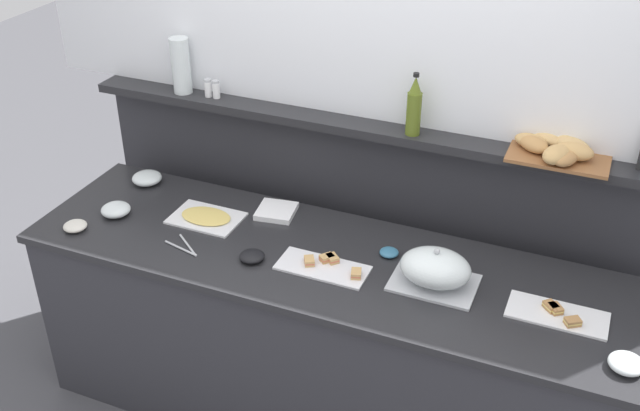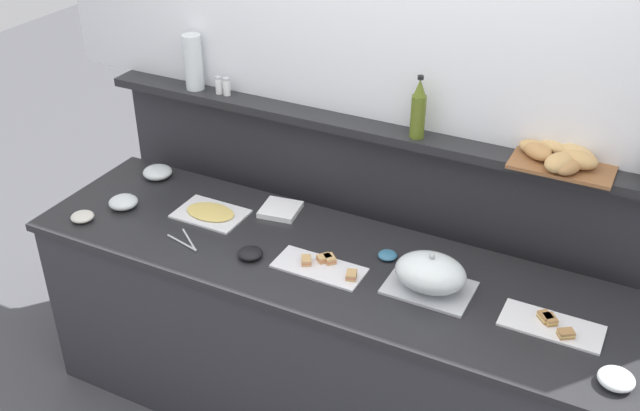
{
  "view_description": "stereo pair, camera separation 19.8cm",
  "coord_description": "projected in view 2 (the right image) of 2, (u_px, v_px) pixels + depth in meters",
  "views": [
    {
      "loc": [
        0.96,
        -2.4,
        2.73
      ],
      "look_at": [
        -0.09,
        0.1,
        1.11
      ],
      "focal_mm": 42.18,
      "sensor_mm": 36.0,
      "label": 1
    },
    {
      "loc": [
        1.14,
        -2.32,
        2.73
      ],
      "look_at": [
        -0.09,
        0.1,
        1.11
      ],
      "focal_mm": 42.18,
      "sensor_mm": 36.0,
      "label": 2
    }
  ],
  "objects": [
    {
      "name": "ground_plane",
      "position": [
        377.0,
        342.0,
        4.08
      ],
      "size": [
        12.0,
        12.0,
        0.0
      ],
      "primitive_type": "plane",
      "color": "#4C4C51"
    },
    {
      "name": "buffet_counter",
      "position": [
        329.0,
        343.0,
        3.38
      ],
      "size": [
        2.69,
        0.75,
        0.92
      ],
      "color": "#2D2D33",
      "rests_on": "ground_plane"
    },
    {
      "name": "back_ledge_unit",
      "position": [
        379.0,
        239.0,
        3.68
      ],
      "size": [
        2.83,
        0.22,
        1.34
      ],
      "color": "#2D2D33",
      "rests_on": "ground_plane"
    },
    {
      "name": "sandwich_platter_front",
      "position": [
        321.0,
        267.0,
        3.09
      ],
      "size": [
        0.38,
        0.17,
        0.04
      ],
      "color": "silver",
      "rests_on": "buffet_counter"
    },
    {
      "name": "sandwich_platter_side",
      "position": [
        552.0,
        325.0,
        2.77
      ],
      "size": [
        0.37,
        0.17,
        0.04
      ],
      "color": "white",
      "rests_on": "buffet_counter"
    },
    {
      "name": "cold_cuts_platter",
      "position": [
        211.0,
        213.0,
        3.45
      ],
      "size": [
        0.32,
        0.22,
        0.02
      ],
      "color": "white",
      "rests_on": "buffet_counter"
    },
    {
      "name": "serving_cloche",
      "position": [
        431.0,
        274.0,
        2.94
      ],
      "size": [
        0.34,
        0.24,
        0.17
      ],
      "color": "#B7BABF",
      "rests_on": "buffet_counter"
    },
    {
      "name": "glass_bowl_large",
      "position": [
        158.0,
        173.0,
        3.75
      ],
      "size": [
        0.15,
        0.15,
        0.06
      ],
      "color": "silver",
      "rests_on": "buffet_counter"
    },
    {
      "name": "glass_bowl_medium",
      "position": [
        616.0,
        379.0,
        2.51
      ],
      "size": [
        0.12,
        0.12,
        0.05
      ],
      "color": "silver",
      "rests_on": "buffet_counter"
    },
    {
      "name": "glass_bowl_small",
      "position": [
        123.0,
        203.0,
        3.5
      ],
      "size": [
        0.14,
        0.14,
        0.05
      ],
      "color": "silver",
      "rests_on": "buffet_counter"
    },
    {
      "name": "condiment_bowl_cream",
      "position": [
        250.0,
        253.0,
        3.15
      ],
      "size": [
        0.11,
        0.11,
        0.04
      ],
      "primitive_type": "ellipsoid",
      "color": "black",
      "rests_on": "buffet_counter"
    },
    {
      "name": "condiment_bowl_teal",
      "position": [
        82.0,
        217.0,
        3.41
      ],
      "size": [
        0.1,
        0.1,
        0.04
      ],
      "primitive_type": "ellipsoid",
      "color": "silver",
      "rests_on": "buffet_counter"
    },
    {
      "name": "condiment_bowl_dark",
      "position": [
        388.0,
        255.0,
        3.15
      ],
      "size": [
        0.08,
        0.08,
        0.03
      ],
      "primitive_type": "ellipsoid",
      "color": "teal",
      "rests_on": "buffet_counter"
    },
    {
      "name": "serving_tongs",
      "position": [
        186.0,
        242.0,
        3.25
      ],
      "size": [
        0.18,
        0.12,
        0.01
      ],
      "color": "#B7BABF",
      "rests_on": "buffet_counter"
    },
    {
      "name": "napkin_stack",
      "position": [
        280.0,
        210.0,
        3.47
      ],
      "size": [
        0.19,
        0.19,
        0.03
      ],
      "primitive_type": "cube",
      "rotation": [
        0.0,
        0.0,
        0.15
      ],
      "color": "white",
      "rests_on": "buffet_counter"
    },
    {
      "name": "olive_oil_bottle",
      "position": [
        418.0,
        110.0,
        3.14
      ],
      "size": [
        0.06,
        0.06,
        0.28
      ],
      "color": "#56661E",
      "rests_on": "back_ledge_unit"
    },
    {
      "name": "salt_shaker",
      "position": [
        219.0,
        85.0,
        3.6
      ],
      "size": [
        0.03,
        0.03,
        0.09
      ],
      "color": "white",
      "rests_on": "back_ledge_unit"
    },
    {
      "name": "pepper_shaker",
      "position": [
        227.0,
        87.0,
        3.58
      ],
      "size": [
        0.03,
        0.03,
        0.09
      ],
      "color": "white",
      "rests_on": "back_ledge_unit"
    },
    {
      "name": "bread_basket",
      "position": [
        561.0,
        157.0,
        2.96
      ],
      "size": [
        0.4,
        0.31,
        0.08
      ],
      "color": "brown",
      "rests_on": "back_ledge_unit"
    },
    {
      "name": "water_carafe",
      "position": [
        193.0,
        62.0,
        3.6
      ],
      "size": [
        0.09,
        0.09,
        0.27
      ],
      "primitive_type": "cylinder",
      "color": "silver",
      "rests_on": "back_ledge_unit"
    }
  ]
}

